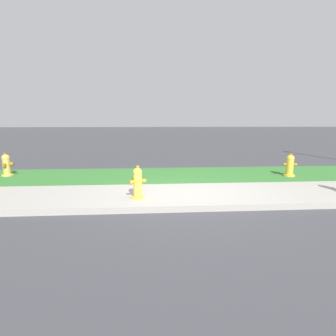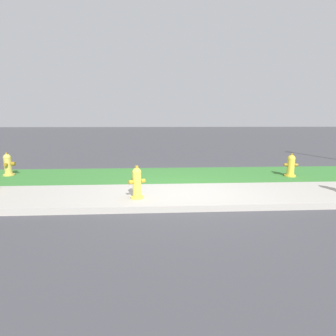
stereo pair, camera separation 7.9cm
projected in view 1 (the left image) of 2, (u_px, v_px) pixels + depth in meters
ground_plane at (186, 195)px, 5.92m from camera, size 120.00×120.00×0.00m
sidewalk_pavement at (186, 194)px, 5.92m from camera, size 18.00×2.00×0.01m
grass_verge at (177, 175)px, 8.07m from camera, size 18.00×2.38×0.01m
street_curb at (194, 208)px, 4.85m from camera, size 18.00×0.16×0.12m
fire_hydrant_near_corner at (7, 165)px, 7.84m from camera, size 0.37×0.40×0.70m
fire_hydrant_by_grass_verge at (138, 183)px, 5.56m from camera, size 0.37×0.34×0.72m
fire_hydrant_at_driveway at (290, 165)px, 7.82m from camera, size 0.40×0.37×0.69m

